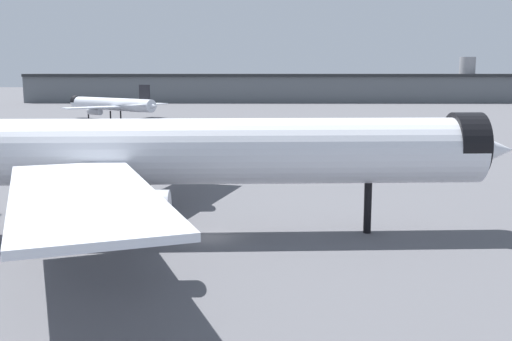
{
  "coord_description": "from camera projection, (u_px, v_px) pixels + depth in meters",
  "views": [
    {
      "loc": [
        6.24,
        -50.66,
        14.18
      ],
      "look_at": [
        3.89,
        1.27,
        5.63
      ],
      "focal_mm": 43.03,
      "sensor_mm": 36.0,
      "label": 1
    }
  ],
  "objects": [
    {
      "name": "airliner_far_taxiway",
      "position": [
        112.0,
        104.0,
        173.59
      ],
      "size": [
        32.9,
        29.36,
        10.24
      ],
      "rotation": [
        0.0,
        0.0,
        2.55
      ],
      "color": "silver",
      "rests_on": "ground"
    },
    {
      "name": "ground",
      "position": [
        210.0,
        237.0,
        52.52
      ],
      "size": [
        900.0,
        900.0,
        0.0
      ],
      "primitive_type": "plane",
      "color": "#56565B"
    },
    {
      "name": "airliner_near_gate",
      "position": [
        168.0,
        153.0,
        52.13
      ],
      "size": [
        59.91,
        54.5,
        16.32
      ],
      "rotation": [
        0.0,
        0.0,
        0.09
      ],
      "color": "silver",
      "rests_on": "ground"
    },
    {
      "name": "terminal_building",
      "position": [
        315.0,
        88.0,
        271.73
      ],
      "size": [
        251.24,
        29.07,
        19.77
      ],
      "rotation": [
        0.0,
        0.0,
        0.03
      ],
      "color": "slate",
      "rests_on": "ground"
    },
    {
      "name": "traffic_cone_near_nose",
      "position": [
        274.0,
        172.0,
        84.12
      ],
      "size": [
        0.48,
        0.48,
        0.6
      ],
      "primitive_type": "cone",
      "color": "#F2600C",
      "rests_on": "ground"
    }
  ]
}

